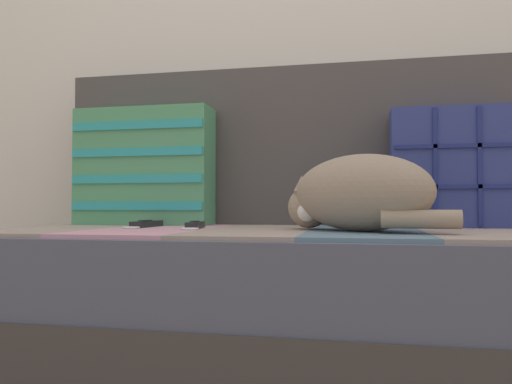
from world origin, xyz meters
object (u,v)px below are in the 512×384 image
(throw_pillow_quilted, at_px, (453,168))
(throw_pillow_striped, at_px, (144,167))
(sleeping_cat, at_px, (355,195))
(game_remote_far, at_px, (146,224))
(game_remote_near, at_px, (195,225))
(couch, at_px, (312,299))

(throw_pillow_quilted, bearing_deg, throw_pillow_striped, -179.97)
(sleeping_cat, relative_size, game_remote_far, 2.08)
(throw_pillow_striped, distance_m, game_remote_near, 0.39)
(throw_pillow_striped, bearing_deg, couch, -18.48)
(couch, distance_m, throw_pillow_striped, 0.72)
(game_remote_far, bearing_deg, throw_pillow_striped, 115.89)
(throw_pillow_quilted, bearing_deg, sleeping_cat, -134.11)
(couch, bearing_deg, game_remote_far, 177.78)
(throw_pillow_striped, bearing_deg, sleeping_cat, -22.69)
(throw_pillow_quilted, height_order, sleeping_cat, throw_pillow_quilted)
(throw_pillow_quilted, xyz_separation_m, game_remote_far, (-0.90, -0.18, -0.17))
(sleeping_cat, height_order, game_remote_far, sleeping_cat)
(couch, height_order, game_remote_far, game_remote_far)
(couch, distance_m, throw_pillow_quilted, 0.58)
(couch, height_order, throw_pillow_striped, throw_pillow_striped)
(game_remote_far, bearing_deg, throw_pillow_quilted, 11.07)
(sleeping_cat, height_order, game_remote_near, sleeping_cat)
(couch, xyz_separation_m, sleeping_cat, (0.12, -0.10, 0.28))
(sleeping_cat, xyz_separation_m, game_remote_far, (-0.61, 0.12, -0.08))
(throw_pillow_quilted, xyz_separation_m, sleeping_cat, (-0.28, -0.29, -0.09))
(throw_pillow_striped, distance_m, sleeping_cat, 0.77)
(couch, distance_m, game_remote_near, 0.38)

